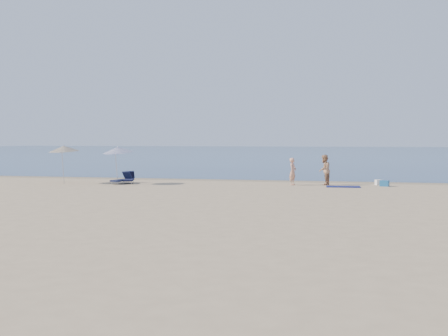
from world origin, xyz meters
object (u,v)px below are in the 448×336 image
object	(u,v)px
person_right	(324,170)
blue_cooler	(385,183)
umbrella_near	(118,150)
person_left	(293,171)

from	to	relation	value
person_right	blue_cooler	xyz separation A→B (m)	(3.48, -0.13, -0.74)
umbrella_near	person_left	bearing A→B (deg)	28.23
person_left	umbrella_near	world-z (taller)	umbrella_near
person_right	blue_cooler	size ratio (longest dim) A/B	3.69
person_left	person_right	size ratio (longest dim) A/B	0.90
umbrella_near	blue_cooler	bearing A→B (deg)	26.52
person_left	umbrella_near	size ratio (longest dim) A/B	0.68
person_right	blue_cooler	world-z (taller)	person_right
person_left	blue_cooler	world-z (taller)	person_left
blue_cooler	person_left	bearing A→B (deg)	-159.63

